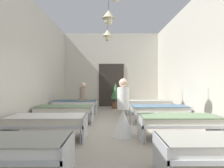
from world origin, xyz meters
TOP-DOWN VIEW (x-y plane):
  - ground_plane at (0.00, 0.00)m, footprint 5.90×11.32m
  - room_shell at (-0.00, 1.17)m, footprint 5.70×10.92m
  - bed_left_row_0 at (-1.60, -2.85)m, footprint 1.90×0.84m
  - bed_right_row_0 at (1.60, -2.85)m, footprint 1.90×0.84m
  - bed_left_row_1 at (-1.60, -0.95)m, footprint 1.90×0.84m
  - bed_right_row_1 at (1.60, -0.95)m, footprint 1.90×0.84m
  - bed_left_row_2 at (-1.60, 0.95)m, footprint 1.90×0.84m
  - bed_right_row_2 at (1.60, 0.95)m, footprint 1.90×0.84m
  - bed_left_row_3 at (-1.60, 2.85)m, footprint 1.90×0.84m
  - bed_right_row_3 at (1.60, 2.85)m, footprint 1.90×0.84m
  - nurse_near_aisle at (0.27, -0.76)m, footprint 0.52×0.52m
  - patient_seated_primary at (-1.25, 2.89)m, footprint 0.44×0.44m
  - potted_plant at (0.22, 4.50)m, footprint 0.51×0.51m

SIDE VIEW (x-z plane):
  - ground_plane at x=0.00m, z-range -0.10..0.00m
  - bed_left_row_0 at x=-1.60m, z-range 0.15..0.73m
  - bed_right_row_0 at x=1.60m, z-range 0.15..0.73m
  - bed_left_row_1 at x=-1.60m, z-range 0.15..0.73m
  - bed_right_row_1 at x=1.60m, z-range 0.15..0.73m
  - bed_left_row_2 at x=-1.60m, z-range 0.15..0.73m
  - bed_right_row_2 at x=1.60m, z-range 0.15..0.73m
  - bed_left_row_3 at x=-1.60m, z-range 0.15..0.73m
  - bed_right_row_3 at x=1.60m, z-range 0.15..0.73m
  - nurse_near_aisle at x=0.27m, z-range -0.21..1.27m
  - potted_plant at x=0.22m, z-range 0.11..1.44m
  - patient_seated_primary at x=-1.25m, z-range 0.47..1.27m
  - room_shell at x=0.00m, z-range 0.01..4.13m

